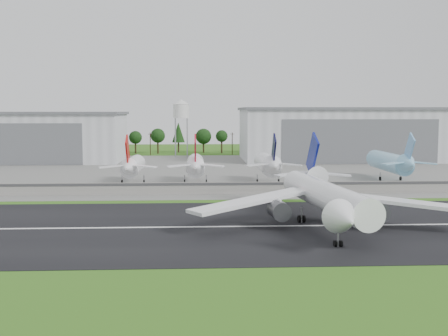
{
  "coord_description": "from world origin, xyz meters",
  "views": [
    {
      "loc": [
        2.41,
        -101.56,
        23.31
      ],
      "look_at": [
        9.52,
        40.0,
        9.0
      ],
      "focal_mm": 45.0,
      "sensor_mm": 36.0,
      "label": 1
    }
  ],
  "objects": [
    {
      "name": "apron",
      "position": [
        0.0,
        120.0,
        0.05
      ],
      "size": [
        320.0,
        150.0,
        0.1
      ],
      "primitive_type": "cube",
      "color": "slate",
      "rests_on": "ground"
    },
    {
      "name": "main_airliner",
      "position": [
        28.6,
        9.57,
        4.89
      ],
      "size": [
        56.98,
        59.27,
        18.17
      ],
      "rotation": [
        0.0,
        0.0,
        3.24
      ],
      "color": "white",
      "rests_on": "runway"
    },
    {
      "name": "water_tower",
      "position": [
        -5.0,
        185.0,
        24.55
      ],
      "size": [
        8.4,
        8.4,
        29.4
      ],
      "color": "#99999E",
      "rests_on": "ground"
    },
    {
      "name": "runway",
      "position": [
        0.0,
        10.0,
        0.05
      ],
      "size": [
        320.0,
        60.0,
        0.1
      ],
      "primitive_type": "cube",
      "color": "black",
      "rests_on": "ground"
    },
    {
      "name": "treeline",
      "position": [
        0.0,
        215.0,
        0.0
      ],
      "size": [
        320.0,
        16.0,
        22.0
      ],
      "primitive_type": null,
      "color": "black",
      "rests_on": "ground"
    },
    {
      "name": "parked_jet_navy",
      "position": [
        25.71,
        76.59,
        6.38
      ],
      "size": [
        7.36,
        31.29,
        16.9
      ],
      "color": "silver",
      "rests_on": "ground"
    },
    {
      "name": "parked_jet_red_b",
      "position": [
        2.21,
        76.57,
        6.22
      ],
      "size": [
        7.36,
        31.29,
        16.73
      ],
      "color": "white",
      "rests_on": "ground"
    },
    {
      "name": "ground",
      "position": [
        0.0,
        0.0,
        0.0
      ],
      "size": [
        600.0,
        600.0,
        0.0
      ],
      "primitive_type": "plane",
      "color": "#356518",
      "rests_on": "ground"
    },
    {
      "name": "utility_poles",
      "position": [
        0.0,
        200.0,
        0.0
      ],
      "size": [
        230.0,
        3.0,
        12.0
      ],
      "primitive_type": null,
      "color": "black",
      "rests_on": "ground"
    },
    {
      "name": "parked_jet_red_a",
      "position": [
        -17.8,
        76.55,
        6.08
      ],
      "size": [
        7.36,
        31.29,
        16.58
      ],
      "color": "white",
      "rests_on": "ground"
    },
    {
      "name": "runway_centerline",
      "position": [
        0.0,
        10.0,
        0.11
      ],
      "size": [
        220.0,
        1.0,
        0.02
      ],
      "primitive_type": "cube",
      "color": "white",
      "rests_on": "runway"
    },
    {
      "name": "hangar_east",
      "position": [
        75.0,
        164.92,
        12.63
      ],
      "size": [
        102.0,
        47.0,
        25.2
      ],
      "color": "silver",
      "rests_on": "ground"
    },
    {
      "name": "blast_fence",
      "position": [
        0.0,
        54.99,
        1.81
      ],
      "size": [
        240.0,
        0.61,
        3.5
      ],
      "color": "gray",
      "rests_on": "ground"
    },
    {
      "name": "hangar_west",
      "position": [
        -80.0,
        164.92,
        11.63
      ],
      "size": [
        97.0,
        44.0,
        23.2
      ],
      "color": "silver",
      "rests_on": "ground"
    },
    {
      "name": "parked_jet_skyblue",
      "position": [
        67.85,
        81.6,
        6.4
      ],
      "size": [
        7.36,
        37.29,
        16.97
      ],
      "color": "#85C3E5",
      "rests_on": "ground"
    }
  ]
}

